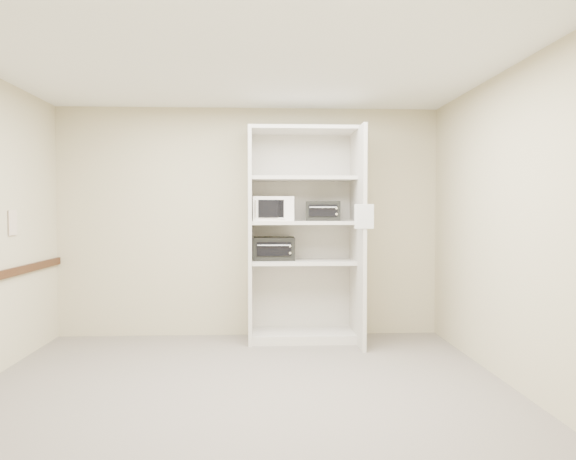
{
  "coord_description": "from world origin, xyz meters",
  "views": [
    {
      "loc": [
        0.14,
        -4.68,
        1.49
      ],
      "look_at": [
        0.43,
        1.3,
        1.28
      ],
      "focal_mm": 35.0,
      "sensor_mm": 36.0,
      "label": 1
    }
  ],
  "objects_px": {
    "microwave": "(273,209)",
    "toaster_oven_lower": "(274,249)",
    "shelving_unit": "(307,242)",
    "toaster_oven_upper": "(323,211)"
  },
  "relations": [
    {
      "from": "shelving_unit",
      "to": "microwave",
      "type": "bearing_deg",
      "value": 179.59
    },
    {
      "from": "shelving_unit",
      "to": "microwave",
      "type": "distance_m",
      "value": 0.54
    },
    {
      "from": "microwave",
      "to": "toaster_oven_lower",
      "type": "bearing_deg",
      "value": 82.9
    },
    {
      "from": "shelving_unit",
      "to": "microwave",
      "type": "relative_size",
      "value": 5.28
    },
    {
      "from": "toaster_oven_lower",
      "to": "microwave",
      "type": "bearing_deg",
      "value": -97.43
    },
    {
      "from": "microwave",
      "to": "toaster_oven_upper",
      "type": "distance_m",
      "value": 0.57
    },
    {
      "from": "toaster_oven_upper",
      "to": "toaster_oven_lower",
      "type": "relative_size",
      "value": 0.82
    },
    {
      "from": "shelving_unit",
      "to": "toaster_oven_upper",
      "type": "relative_size",
      "value": 6.25
    },
    {
      "from": "toaster_oven_upper",
      "to": "toaster_oven_lower",
      "type": "distance_m",
      "value": 0.71
    },
    {
      "from": "toaster_oven_lower",
      "to": "shelving_unit",
      "type": "bearing_deg",
      "value": -5.84
    }
  ]
}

